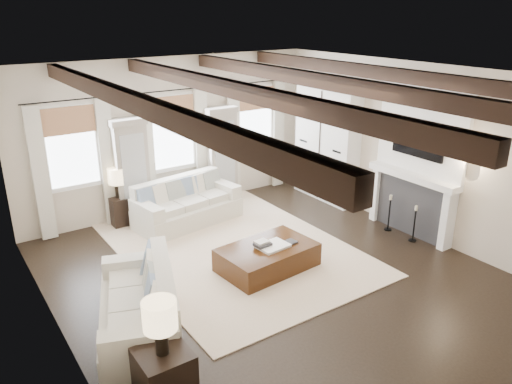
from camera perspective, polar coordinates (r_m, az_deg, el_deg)
ground at (r=8.15m, az=2.61°, el=-9.89°), size 7.50×7.50×0.00m
room_shell at (r=8.50m, az=3.24°, el=5.24°), size 6.54×7.54×3.22m
area_rug at (r=9.10m, az=-2.66°, el=-6.39°), size 3.63×4.96×0.02m
sofa_back at (r=10.12m, az=-8.06°, el=-1.48°), size 2.21×1.24×0.90m
sofa_left at (r=6.94m, az=-12.80°, el=-12.73°), size 1.61×2.31×0.91m
ottoman at (r=8.33m, az=1.30°, el=-7.51°), size 1.63×1.10×0.41m
tray at (r=8.22m, az=1.94°, el=-6.17°), size 0.53×0.42×0.04m
book_lower at (r=8.18m, az=0.76°, el=-6.00°), size 0.28×0.22×0.04m
book_upper at (r=8.18m, az=0.66°, el=-5.70°), size 0.23×0.19×0.03m
book_loose at (r=8.36m, az=3.81°, el=-5.78°), size 0.25×0.20×0.03m
side_table_front at (r=5.97m, az=-10.44°, el=-19.76°), size 0.57×0.57×0.57m
lamp_front at (r=5.53m, az=-10.92°, el=-14.00°), size 0.37×0.37×0.65m
side_table_back at (r=10.29m, az=-15.21°, el=-2.11°), size 0.39×0.39×0.59m
lamp_back at (r=10.05m, az=-15.58°, el=1.61°), size 0.35×0.35×0.61m
candlestick_near at (r=9.69m, az=17.61°, el=-3.78°), size 0.14×0.14×0.71m
candlestick_far at (r=10.03m, az=14.96°, el=-2.62°), size 0.15×0.15×0.73m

